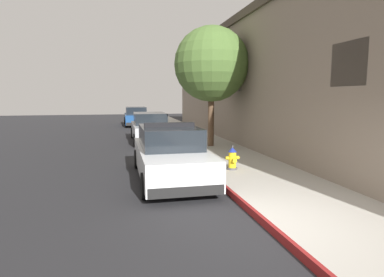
{
  "coord_description": "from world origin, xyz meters",
  "views": [
    {
      "loc": [
        -2.66,
        -5.23,
        2.45
      ],
      "look_at": [
        -0.23,
        5.53,
        1.0
      ],
      "focal_mm": 30.1,
      "sensor_mm": 36.0,
      "label": 1
    }
  ],
  "objects_px": {
    "parked_car_dark_far": "(136,117)",
    "street_tree": "(211,64)",
    "fire_hydrant": "(232,158)",
    "police_cruiser": "(170,154)",
    "parked_car_silver_ahead": "(150,128)"
  },
  "relations": [
    {
      "from": "parked_car_dark_far",
      "to": "street_tree",
      "type": "height_order",
      "value": "street_tree"
    },
    {
      "from": "fire_hydrant",
      "to": "police_cruiser",
      "type": "bearing_deg",
      "value": -176.61
    },
    {
      "from": "parked_car_dark_far",
      "to": "street_tree",
      "type": "distance_m",
      "value": 13.97
    },
    {
      "from": "police_cruiser",
      "to": "parked_car_dark_far",
      "type": "xyz_separation_m",
      "value": [
        -0.07,
        18.33,
        -0.0
      ]
    },
    {
      "from": "fire_hydrant",
      "to": "street_tree",
      "type": "height_order",
      "value": "street_tree"
    },
    {
      "from": "fire_hydrant",
      "to": "parked_car_dark_far",
      "type": "bearing_deg",
      "value": 96.48
    },
    {
      "from": "fire_hydrant",
      "to": "street_tree",
      "type": "relative_size",
      "value": 0.14
    },
    {
      "from": "parked_car_dark_far",
      "to": "fire_hydrant",
      "type": "bearing_deg",
      "value": -83.52
    },
    {
      "from": "parked_car_dark_far",
      "to": "street_tree",
      "type": "relative_size",
      "value": 0.89
    },
    {
      "from": "fire_hydrant",
      "to": "street_tree",
      "type": "bearing_deg",
      "value": 81.86
    },
    {
      "from": "parked_car_silver_ahead",
      "to": "street_tree",
      "type": "relative_size",
      "value": 0.89
    },
    {
      "from": "parked_car_silver_ahead",
      "to": "fire_hydrant",
      "type": "relative_size",
      "value": 6.37
    },
    {
      "from": "parked_car_dark_far",
      "to": "parked_car_silver_ahead",
      "type": "bearing_deg",
      "value": -88.62
    },
    {
      "from": "street_tree",
      "to": "parked_car_silver_ahead",
      "type": "bearing_deg",
      "value": 128.26
    },
    {
      "from": "parked_car_dark_far",
      "to": "street_tree",
      "type": "bearing_deg",
      "value": -78.27
    }
  ]
}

